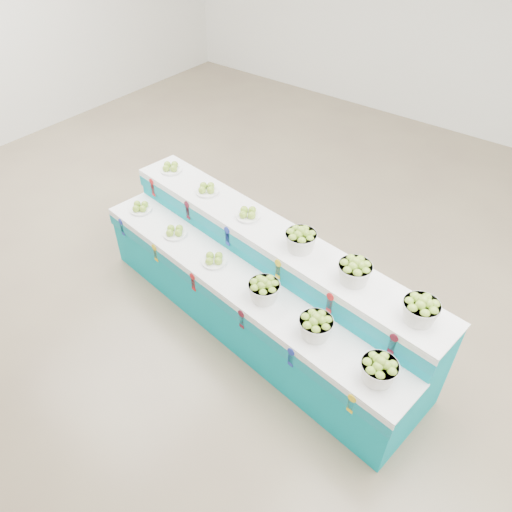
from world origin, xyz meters
name	(u,v)px	position (x,y,z in m)	size (l,w,h in m)	color
ground	(241,275)	(0.00, 0.00, 0.00)	(10.00, 10.00, 0.00)	#715F4D
display_stand	(256,284)	(0.55, -0.44, 0.51)	(3.64, 0.94, 1.02)	#0497AA
plate_lower_left	(140,207)	(-1.00, -0.46, 0.77)	(0.24, 0.24, 0.10)	white
plate_lower_mid	(175,231)	(-0.41, -0.54, 0.77)	(0.24, 0.24, 0.10)	white
plate_lower_right	(214,259)	(0.19, -0.62, 0.77)	(0.24, 0.24, 0.10)	white
basket_lower_left	(264,289)	(0.84, -0.70, 0.82)	(0.28, 0.28, 0.21)	silver
basket_lower_mid	(316,325)	(1.41, -0.78, 0.82)	(0.28, 0.28, 0.21)	silver
basket_lower_right	(379,370)	(2.01, -0.86, 0.82)	(0.28, 0.28, 0.21)	silver
plate_upper_left	(171,167)	(-0.95, -0.01, 1.07)	(0.24, 0.24, 0.10)	white
plate_upper_mid	(207,188)	(-0.35, -0.09, 1.07)	(0.24, 0.24, 0.10)	white
plate_upper_right	(248,213)	(0.25, -0.17, 1.07)	(0.24, 0.24, 0.10)	white
basket_upper_left	(301,239)	(0.90, -0.26, 1.12)	(0.28, 0.28, 0.21)	silver
basket_upper_mid	(355,271)	(1.47, -0.33, 1.12)	(0.28, 0.28, 0.21)	silver
basket_upper_right	(421,309)	(2.06, -0.41, 1.12)	(0.28, 0.28, 0.21)	silver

